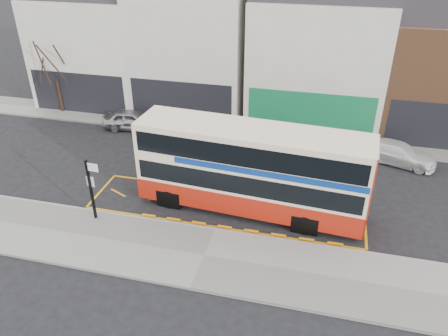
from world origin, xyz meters
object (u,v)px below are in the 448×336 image
(car_silver, at_px, (132,120))
(car_white, at_px, (398,153))
(street_tree_left, at_px, (51,51))
(street_tree_right, at_px, (348,93))
(double_decker_bus, at_px, (252,169))
(bus_stop_post, at_px, (91,185))
(car_grey, at_px, (266,137))

(car_silver, distance_m, car_white, 17.71)
(car_white, distance_m, street_tree_left, 24.55)
(street_tree_left, height_order, street_tree_right, street_tree_left)
(double_decker_bus, height_order, street_tree_left, street_tree_left)
(bus_stop_post, bearing_deg, street_tree_right, 49.20)
(bus_stop_post, bearing_deg, double_decker_bus, 22.88)
(street_tree_right, bearing_deg, car_white, -43.08)
(bus_stop_post, height_order, street_tree_left, street_tree_left)
(bus_stop_post, height_order, car_white, bus_stop_post)
(street_tree_left, bearing_deg, double_decker_bus, -28.99)
(car_silver, distance_m, car_grey, 9.60)
(street_tree_left, xyz_separation_m, street_tree_right, (20.85, 0.88, -1.63))
(bus_stop_post, relative_size, car_silver, 0.81)
(street_tree_left, relative_size, street_tree_right, 1.52)
(bus_stop_post, relative_size, car_grey, 0.82)
(car_grey, height_order, car_white, car_grey)
(bus_stop_post, xyz_separation_m, car_silver, (-2.76, 10.41, -1.40))
(bus_stop_post, xyz_separation_m, car_grey, (6.84, 10.02, -1.43))
(car_silver, bearing_deg, double_decker_bus, -136.47)
(double_decker_bus, height_order, car_white, double_decker_bus)
(car_white, bearing_deg, car_grey, 103.44)
(car_grey, bearing_deg, street_tree_left, 65.71)
(double_decker_bus, xyz_separation_m, street_tree_left, (-16.36, 9.06, 2.37))
(bus_stop_post, height_order, car_grey, bus_stop_post)
(car_silver, distance_m, street_tree_right, 14.83)
(double_decker_bus, relative_size, car_grey, 2.90)
(double_decker_bus, xyz_separation_m, bus_stop_post, (-7.20, -2.77, -0.29))
(double_decker_bus, bearing_deg, street_tree_right, 69.98)
(double_decker_bus, distance_m, bus_stop_post, 7.72)
(car_silver, relative_size, street_tree_left, 0.58)
(car_silver, height_order, car_white, car_silver)
(double_decker_bus, bearing_deg, bus_stop_post, -154.62)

